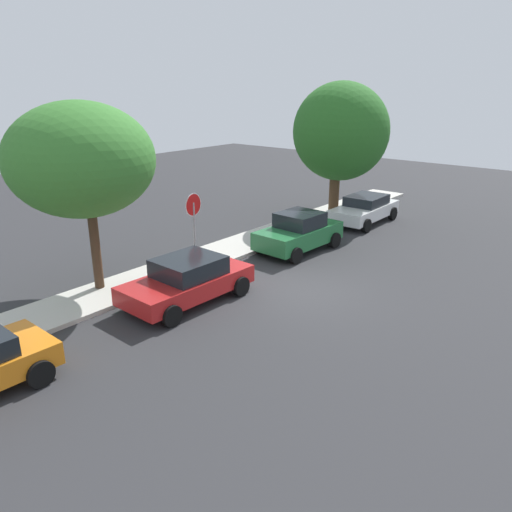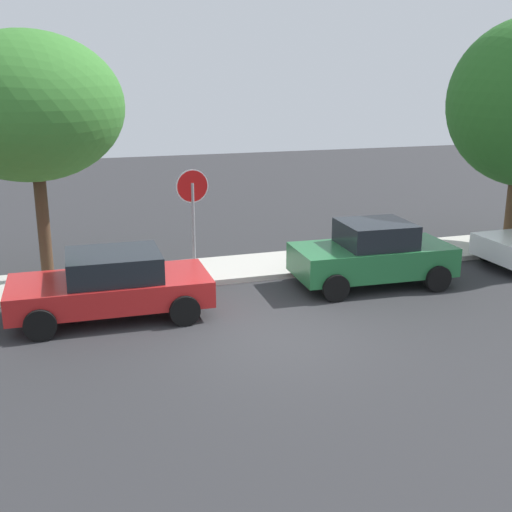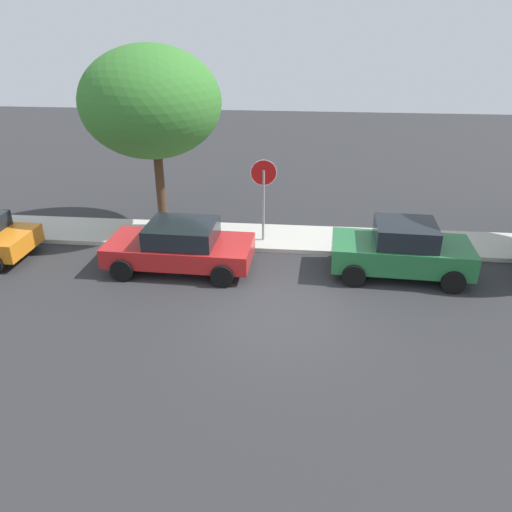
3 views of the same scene
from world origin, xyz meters
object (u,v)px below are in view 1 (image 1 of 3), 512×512
object	(u,v)px
parked_car_red	(188,280)
street_tree_near_corner	(81,160)
parked_car_white	(364,209)
fire_hydrant	(281,232)
street_tree_mid_block	(341,132)
stop_sign	(194,217)
parked_car_green	(299,232)

from	to	relation	value
parked_car_red	street_tree_near_corner	xyz separation A→B (m)	(-1.41, 2.94, 3.56)
parked_car_white	fire_hydrant	distance (m)	5.08
street_tree_near_corner	street_tree_mid_block	distance (m)	13.28
parked_car_white	fire_hydrant	bearing A→B (deg)	164.26
parked_car_white	street_tree_near_corner	distance (m)	14.03
stop_sign	parked_car_red	size ratio (longest dim) A/B	0.66
street_tree_mid_block	fire_hydrant	bearing A→B (deg)	-178.48
street_tree_mid_block	street_tree_near_corner	bearing A→B (deg)	174.81
parked_car_green	street_tree_mid_block	bearing A→B (deg)	15.36
stop_sign	parked_car_green	bearing A→B (deg)	-23.61
stop_sign	parked_car_red	distance (m)	3.25
parked_car_green	fire_hydrant	bearing A→B (deg)	63.53
parked_car_white	street_tree_near_corner	bearing A→B (deg)	168.50
street_tree_mid_block	fire_hydrant	distance (m)	6.19
parked_car_green	fire_hydrant	xyz separation A→B (m)	(0.69, 1.39, -0.42)
parked_car_red	parked_car_green	world-z (taller)	parked_car_green
street_tree_mid_block	fire_hydrant	world-z (taller)	street_tree_mid_block
street_tree_near_corner	parked_car_red	bearing A→B (deg)	-64.42
parked_car_red	street_tree_mid_block	size ratio (longest dim) A/B	0.64
stop_sign	fire_hydrant	size ratio (longest dim) A/B	3.91
parked_car_green	fire_hydrant	world-z (taller)	parked_car_green
fire_hydrant	street_tree_near_corner	bearing A→B (deg)	171.02
parked_car_red	street_tree_mid_block	world-z (taller)	street_tree_mid_block
parked_car_green	street_tree_near_corner	size ratio (longest dim) A/B	0.65
parked_car_red	fire_hydrant	size ratio (longest dim) A/B	5.93
stop_sign	parked_car_green	size ratio (longest dim) A/B	0.71
street_tree_near_corner	fire_hydrant	size ratio (longest dim) A/B	8.44
street_tree_near_corner	fire_hydrant	distance (m)	9.37
fire_hydrant	parked_car_white	bearing A→B (deg)	-15.74
parked_car_green	street_tree_mid_block	xyz separation A→B (m)	(5.51, 1.51, 3.47)
parked_car_red	street_tree_mid_block	bearing A→B (deg)	8.35
parked_car_green	street_tree_near_corner	distance (m)	8.90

